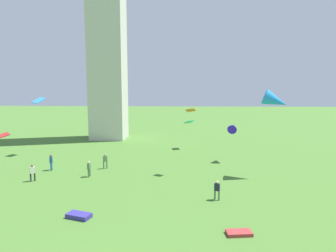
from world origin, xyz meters
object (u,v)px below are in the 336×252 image
person_0 (217,189)px  kite_flying_3 (233,127)px  kite_flying_1 (4,135)px  kite_flying_4 (39,100)px  kite_flying_5 (275,101)px  person_3 (89,168)px  kite_flying_0 (189,122)px  person_1 (105,160)px  person_4 (51,161)px  kite_flying_2 (191,110)px  kite_bundle_2 (79,216)px  kite_bundle_0 (239,233)px  person_2 (32,172)px

person_0 → kite_flying_3: kite_flying_3 is taller
person_0 → kite_flying_1: bearing=12.7°
kite_flying_4 → kite_flying_5: bearing=98.4°
person_3 → kite_flying_3: 17.03m
person_3 → kite_flying_1: 9.64m
kite_flying_0 → kite_flying_5: (7.93, -12.89, 3.64)m
person_0 → person_1: size_ratio=0.96×
person_3 → person_4: 5.15m
kite_flying_2 → kite_flying_3: bearing=-112.0°
kite_flying_0 → kite_flying_1: size_ratio=1.06×
person_0 → kite_bundle_2: (-9.74, -3.68, -0.72)m
person_3 → kite_flying_5: size_ratio=0.55×
person_3 → kite_flying_1: bearing=-91.7°
kite_bundle_2 → kite_flying_4: bearing=121.4°
person_3 → person_4: bearing=-108.2°
kite_flying_0 → kite_flying_1: bearing=-77.3°
kite_flying_2 → kite_bundle_0: bearing=123.0°
person_0 → person_2: 17.18m
kite_flying_0 → person_3: bearing=-56.9°
kite_flying_3 → person_0: bearing=93.0°
person_4 → kite_flying_0: bearing=113.3°
person_3 → kite_flying_0: bearing=149.8°
kite_flying_5 → kite_bundle_0: 15.30m
person_3 → kite_bundle_0: 16.73m
person_3 → kite_flying_5: 19.28m
kite_flying_3 → kite_flying_4: kite_flying_4 is taller
person_2 → kite_flying_2: 16.19m
person_1 → kite_flying_1: (-9.92, -1.79, 3.00)m
kite_flying_0 → kite_flying_5: bearing=10.5°
person_2 → kite_flying_0: 21.90m
person_2 → kite_flying_3: size_ratio=0.79×
person_3 → kite_flying_1: size_ratio=0.95×
person_4 → kite_bundle_2: (6.83, -11.28, -0.81)m
person_0 → kite_bundle_2: bearing=51.1°
kite_flying_2 → kite_flying_3: 7.89m
person_1 → person_3: 3.09m
person_2 → kite_flying_2: size_ratio=1.46×
kite_flying_2 → person_3: bearing=31.2°
person_1 → person_3: person_1 is taller
person_3 → kite_bundle_0: (12.54, -11.05, -0.79)m
kite_flying_4 → kite_bundle_0: 30.79m
person_2 → kite_flying_4: size_ratio=0.94×
kite_flying_5 → kite_bundle_0: bearing=166.8°
kite_flying_2 → kite_bundle_0: size_ratio=0.72×
person_1 → kite_bundle_2: (1.28, -12.16, -0.76)m
person_1 → kite_flying_3: kite_flying_3 is taller
person_1 → kite_flying_2: size_ratio=1.47×
kite_flying_1 → kite_flying_3: (24.21, 5.97, 0.14)m
person_4 → kite_flying_1: 5.34m
kite_flying_4 → kite_bundle_2: bearing=56.8°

